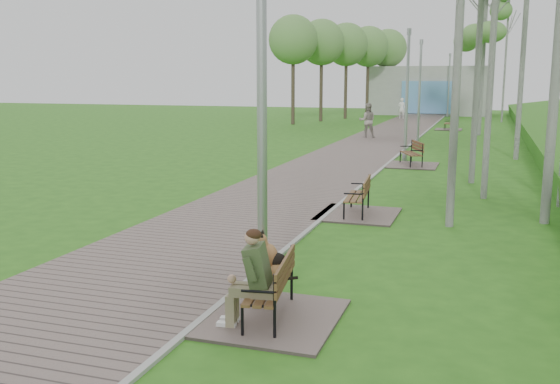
% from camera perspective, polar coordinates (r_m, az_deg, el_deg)
% --- Properties ---
extents(walkway, '(3.50, 67.00, 0.04)m').
position_cam_1_polar(walkway, '(25.94, 7.04, 3.62)').
color(walkway, '#74635E').
rests_on(walkway, ground).
extents(kerb, '(0.10, 67.00, 0.05)m').
position_cam_1_polar(kerb, '(25.66, 10.88, 3.45)').
color(kerb, '#999993').
rests_on(kerb, ground).
extents(building_north, '(10.00, 5.20, 4.00)m').
position_cam_1_polar(building_north, '(54.96, 13.52, 9.01)').
color(building_north, '#9E9E99').
rests_on(building_north, ground).
extents(bench_main, '(1.66, 1.85, 1.45)m').
position_cam_1_polar(bench_main, '(7.98, -1.48, -8.91)').
color(bench_main, '#74635E').
rests_on(bench_main, ground).
extents(bench_second, '(1.71, 1.90, 1.05)m').
position_cam_1_polar(bench_second, '(14.09, 7.03, -1.35)').
color(bench_second, '#74635E').
rests_on(bench_second, ground).
extents(bench_third, '(1.74, 1.94, 1.07)m').
position_cam_1_polar(bench_third, '(22.36, 11.89, 2.86)').
color(bench_third, '#74635E').
rests_on(bench_third, ground).
extents(bench_far, '(1.54, 1.71, 0.94)m').
position_cam_1_polar(bench_far, '(38.65, 15.12, 5.77)').
color(bench_far, '#74635E').
rests_on(bench_far, ground).
extents(lamp_post_near, '(0.23, 0.23, 5.89)m').
position_cam_1_polar(lamp_post_near, '(8.32, -1.67, 8.42)').
color(lamp_post_near, '#9A9DA2').
rests_on(lamp_post_near, ground).
extents(lamp_post_second, '(0.19, 0.19, 4.80)m').
position_cam_1_polar(lamp_post_second, '(23.58, 11.51, 8.24)').
color(lamp_post_second, '#9A9DA2').
rests_on(lamp_post_second, ground).
extents(lamp_post_third, '(0.18, 0.18, 4.76)m').
position_cam_1_polar(lamp_post_third, '(29.57, 12.62, 8.56)').
color(lamp_post_third, '#9A9DA2').
rests_on(lamp_post_third, ground).
extents(lamp_post_far, '(0.19, 0.19, 4.94)m').
position_cam_1_polar(lamp_post_far, '(51.56, 15.17, 9.21)').
color(lamp_post_far, '#9A9DA2').
rests_on(lamp_post_far, ground).
extents(pedestrian_near, '(0.65, 0.50, 1.58)m').
position_cam_1_polar(pedestrian_near, '(48.02, 11.07, 7.50)').
color(pedestrian_near, white).
rests_on(pedestrian_near, ground).
extents(pedestrian_far, '(1.00, 0.86, 1.78)m').
position_cam_1_polar(pedestrian_far, '(32.43, 7.99, 6.48)').
color(pedestrian_far, gray).
rests_on(pedestrian_far, ground).
extents(birch_far_b, '(2.50, 2.50, 7.93)m').
position_cam_1_polar(birch_far_b, '(35.40, 18.29, 15.04)').
color(birch_far_b, silver).
rests_on(birch_far_b, ground).
extents(birch_distant_b, '(2.52, 2.52, 10.37)m').
position_cam_1_polar(birch_distant_b, '(46.54, 20.22, 16.06)').
color(birch_distant_b, silver).
rests_on(birch_distant_b, ground).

